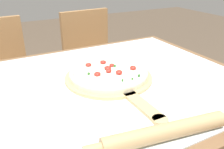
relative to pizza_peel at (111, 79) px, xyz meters
name	(u,v)px	position (x,y,z in m)	size (l,w,h in m)	color
dining_table	(101,108)	(-0.05, 0.00, -0.12)	(1.23, 0.94, 0.76)	brown
towel_cloth	(100,84)	(-0.05, 0.00, -0.01)	(1.15, 0.86, 0.00)	silver
pizza_peel	(111,79)	(0.00, 0.00, 0.00)	(0.35, 0.54, 0.01)	tan
pizza	(109,73)	(0.00, 0.02, 0.02)	(0.32, 0.32, 0.03)	beige
rolling_pin	(166,132)	(-0.03, -0.38, 0.02)	(0.45, 0.10, 0.05)	tan
chair_left	(2,78)	(-0.38, 0.83, -0.26)	(0.43, 0.43, 0.89)	#A37547
chair_right	(92,61)	(0.26, 0.83, -0.26)	(0.43, 0.43, 0.89)	#A37547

